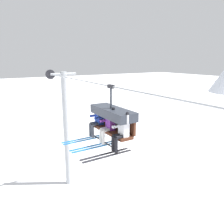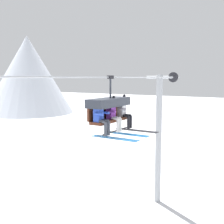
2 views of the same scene
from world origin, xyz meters
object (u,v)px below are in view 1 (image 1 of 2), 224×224
chairlift_chair (113,117)px  skier_white (121,131)px  lift_tower_near (66,127)px  skier_purple (108,125)px  skier_blue (96,120)px

chairlift_chair → skier_white: size_ratio=1.19×
lift_tower_near → skier_white: lift_tower_near is taller
lift_tower_near → skier_white: size_ratio=4.54×
lift_tower_near → skier_purple: (6.89, -0.92, 2.10)m
skier_blue → skier_purple: 0.80m
skier_purple → skier_blue: bearing=-179.5°
skier_white → skier_blue: bearing=-179.8°
skier_purple → skier_white: (0.80, 0.00, 0.00)m
lift_tower_near → skier_white: bearing=-6.8°
skier_blue → skier_white: size_ratio=1.00×
lift_tower_near → chairlift_chair: bearing=-5.9°
skier_white → skier_purple: bearing=180.0°
skier_purple → skier_white: same height
lift_tower_near → skier_white: 8.02m
skier_blue → skier_purple: size_ratio=1.00×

